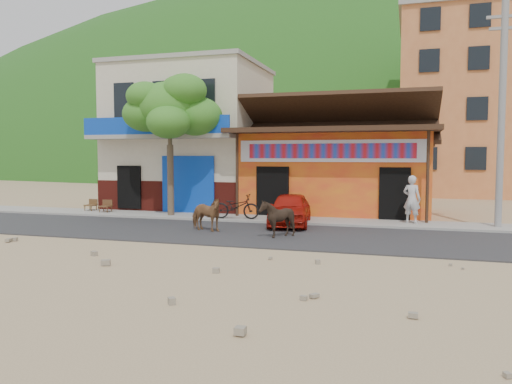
# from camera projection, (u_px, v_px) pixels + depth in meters

# --- Properties ---
(ground) EXTENTS (120.00, 120.00, 0.00)m
(ground) POSITION_uv_depth(u_px,v_px,m) (224.00, 247.00, 14.49)
(ground) COLOR #9E825B
(ground) RESTS_ON ground
(road) EXTENTS (60.00, 5.00, 0.04)m
(road) POSITION_uv_depth(u_px,v_px,m) (250.00, 234.00, 16.87)
(road) COLOR #28282B
(road) RESTS_ON ground
(sidewalk) EXTENTS (60.00, 2.00, 0.12)m
(sidewalk) POSITION_uv_depth(u_px,v_px,m) (276.00, 220.00, 20.21)
(sidewalk) COLOR gray
(sidewalk) RESTS_ON ground
(dance_club) EXTENTS (8.00, 6.00, 3.60)m
(dance_club) POSITION_uv_depth(u_px,v_px,m) (339.00, 174.00, 23.32)
(dance_club) COLOR orange
(dance_club) RESTS_ON ground
(cafe_building) EXTENTS (7.00, 6.00, 7.00)m
(cafe_building) POSITION_uv_depth(u_px,v_px,m) (192.00, 139.00, 25.38)
(cafe_building) COLOR beige
(cafe_building) RESTS_ON ground
(apartment_front) EXTENTS (9.00, 9.00, 12.00)m
(apartment_front) POSITION_uv_depth(u_px,v_px,m) (469.00, 107.00, 34.33)
(apartment_front) COLOR #CC723F
(apartment_front) RESTS_ON ground
(hillside) EXTENTS (100.00, 40.00, 24.00)m
(hillside) POSITION_uv_depth(u_px,v_px,m) (377.00, 98.00, 80.40)
(hillside) COLOR #194C14
(hillside) RESTS_ON ground
(tree) EXTENTS (3.00, 3.00, 6.00)m
(tree) POSITION_uv_depth(u_px,v_px,m) (170.00, 145.00, 21.14)
(tree) COLOR #2D721E
(tree) RESTS_ON sidewalk
(utility_pole) EXTENTS (0.24, 0.24, 8.00)m
(utility_pole) POSITION_uv_depth(u_px,v_px,m) (502.00, 114.00, 17.53)
(utility_pole) COLOR gray
(utility_pole) RESTS_ON sidewalk
(cow_tan) EXTENTS (1.53, 1.02, 1.19)m
(cow_tan) POSITION_uv_depth(u_px,v_px,m) (205.00, 214.00, 17.29)
(cow_tan) COLOR brown
(cow_tan) RESTS_ON road
(cow_dark) EXTENTS (1.27, 1.17, 1.22)m
(cow_dark) POSITION_uv_depth(u_px,v_px,m) (277.00, 218.00, 15.93)
(cow_dark) COLOR black
(cow_dark) RESTS_ON road
(red_car) EXTENTS (1.92, 3.76, 1.23)m
(red_car) POSITION_uv_depth(u_px,v_px,m) (290.00, 209.00, 18.77)
(red_car) COLOR #AE160C
(red_car) RESTS_ON road
(scooter) EXTENTS (1.94, 0.83, 0.99)m
(scooter) POSITION_uv_depth(u_px,v_px,m) (236.00, 207.00, 20.02)
(scooter) COLOR black
(scooter) RESTS_ON sidewalk
(pedestrian) EXTENTS (0.77, 0.63, 1.81)m
(pedestrian) POSITION_uv_depth(u_px,v_px,m) (412.00, 199.00, 18.71)
(pedestrian) COLOR silver
(pedestrian) RESTS_ON sidewalk
(cafe_chair_left) EXTENTS (0.48, 0.48, 0.97)m
(cafe_chair_left) POSITION_uv_depth(u_px,v_px,m) (90.00, 200.00, 23.13)
(cafe_chair_left) COLOR #4E2F1A
(cafe_chair_left) RESTS_ON sidewalk
(cafe_chair_right) EXTENTS (0.51, 0.51, 1.02)m
(cafe_chair_right) POSITION_uv_depth(u_px,v_px,m) (105.00, 201.00, 22.50)
(cafe_chair_right) COLOR #4E2A1A
(cafe_chair_right) RESTS_ON sidewalk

